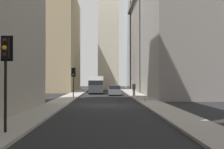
{
  "coord_description": "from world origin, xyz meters",
  "views": [
    {
      "loc": [
        -26.2,
        0.05,
        2.39
      ],
      "look_at": [
        12.85,
        -0.95,
        2.97
      ],
      "focal_mm": 46.41,
      "sensor_mm": 36.0,
      "label": 1
    }
  ],
  "objects_px": {
    "delivery_truck": "(96,85)",
    "discarded_bottle": "(145,100)",
    "hatchback_grey": "(115,91)",
    "traffic_light_foreground": "(6,61)",
    "traffic_light_midblock": "(73,75)",
    "pedestrian": "(134,88)"
  },
  "relations": [
    {
      "from": "discarded_bottle",
      "to": "pedestrian",
      "type": "bearing_deg",
      "value": 0.63
    },
    {
      "from": "hatchback_grey",
      "to": "discarded_bottle",
      "type": "bearing_deg",
      "value": -169.13
    },
    {
      "from": "traffic_light_midblock",
      "to": "delivery_truck",
      "type": "bearing_deg",
      "value": -12.41
    },
    {
      "from": "delivery_truck",
      "to": "discarded_bottle",
      "type": "height_order",
      "value": "delivery_truck"
    },
    {
      "from": "traffic_light_foreground",
      "to": "discarded_bottle",
      "type": "xyz_separation_m",
      "value": [
        16.44,
        -8.21,
        -2.91
      ]
    },
    {
      "from": "hatchback_grey",
      "to": "pedestrian",
      "type": "xyz_separation_m",
      "value": [
        -3.61,
        -2.47,
        0.46
      ]
    },
    {
      "from": "traffic_light_foreground",
      "to": "traffic_light_midblock",
      "type": "height_order",
      "value": "traffic_light_foreground"
    },
    {
      "from": "traffic_light_midblock",
      "to": "discarded_bottle",
      "type": "xyz_separation_m",
      "value": [
        -6.82,
        -7.86,
        -2.55
      ]
    },
    {
      "from": "hatchback_grey",
      "to": "delivery_truck",
      "type": "bearing_deg",
      "value": 30.8
    },
    {
      "from": "hatchback_grey",
      "to": "traffic_light_foreground",
      "type": "bearing_deg",
      "value": 169.3
    },
    {
      "from": "traffic_light_foreground",
      "to": "hatchback_grey",
      "type": "bearing_deg",
      "value": -10.7
    },
    {
      "from": "delivery_truck",
      "to": "hatchback_grey",
      "type": "xyz_separation_m",
      "value": [
        -4.7,
        -2.8,
        -0.8
      ]
    },
    {
      "from": "traffic_light_midblock",
      "to": "pedestrian",
      "type": "bearing_deg",
      "value": -68.93
    },
    {
      "from": "delivery_truck",
      "to": "traffic_light_midblock",
      "type": "height_order",
      "value": "traffic_light_midblock"
    },
    {
      "from": "delivery_truck",
      "to": "pedestrian",
      "type": "height_order",
      "value": "delivery_truck"
    },
    {
      "from": "delivery_truck",
      "to": "traffic_light_foreground",
      "type": "relative_size",
      "value": 1.57
    },
    {
      "from": "delivery_truck",
      "to": "pedestrian",
      "type": "relative_size",
      "value": 3.59
    },
    {
      "from": "hatchback_grey",
      "to": "traffic_light_midblock",
      "type": "xyz_separation_m",
      "value": [
        -6.6,
        5.29,
        2.13
      ]
    },
    {
      "from": "pedestrian",
      "to": "discarded_bottle",
      "type": "xyz_separation_m",
      "value": [
        -9.8,
        -0.11,
        -0.88
      ]
    },
    {
      "from": "hatchback_grey",
      "to": "traffic_light_foreground",
      "type": "height_order",
      "value": "traffic_light_foreground"
    },
    {
      "from": "pedestrian",
      "to": "delivery_truck",
      "type": "bearing_deg",
      "value": 32.37
    },
    {
      "from": "hatchback_grey",
      "to": "pedestrian",
      "type": "relative_size",
      "value": 2.39
    }
  ]
}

